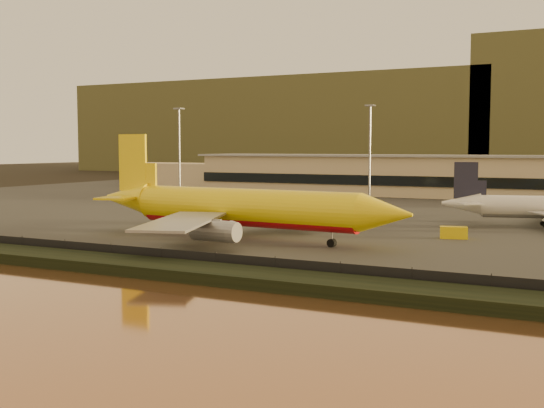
{
  "coord_description": "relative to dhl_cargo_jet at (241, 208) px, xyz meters",
  "views": [
    {
      "loc": [
        44.51,
        -82.41,
        15.09
      ],
      "look_at": [
        -2.99,
        12.0,
        6.28
      ],
      "focal_mm": 45.0,
      "sensor_mm": 36.0,
      "label": 1
    }
  ],
  "objects": [
    {
      "name": "perimeter_fence",
      "position": [
        9.04,
        -25.78,
        -4.03
      ],
      "size": [
        300.0,
        0.05,
        2.2
      ],
      "primitive_type": "cube",
      "color": "black",
      "rests_on": "tarmac"
    },
    {
      "name": "tarmac",
      "position": [
        9.04,
        82.22,
        -5.23
      ],
      "size": [
        320.0,
        220.0,
        0.2
      ],
      "primitive_type": "cube",
      "color": "#2D2D2D",
      "rests_on": "ground"
    },
    {
      "name": "apron_light_masts",
      "position": [
        24.04,
        62.22,
        10.37
      ],
      "size": [
        152.2,
        12.2,
        25.4
      ],
      "color": "slate",
      "rests_on": "tarmac"
    },
    {
      "name": "distant_hills",
      "position": [
        -11.7,
        327.22,
        26.06
      ],
      "size": [
        470.0,
        160.0,
        70.0
      ],
      "color": "brown",
      "rests_on": "ground"
    },
    {
      "name": "dhl_cargo_jet",
      "position": [
        0.0,
        0.0,
        0.0
      ],
      "size": [
        57.51,
        56.27,
        17.18
      ],
      "rotation": [
        0.0,
        0.0,
        -0.06
      ],
      "color": "yellow",
      "rests_on": "tarmac"
    },
    {
      "name": "ground",
      "position": [
        9.04,
        -12.78,
        -5.33
      ],
      "size": [
        900.0,
        900.0,
        0.0
      ],
      "primitive_type": "plane",
      "color": "black",
      "rests_on": "ground"
    },
    {
      "name": "embankment",
      "position": [
        9.04,
        -29.78,
        -4.63
      ],
      "size": [
        320.0,
        7.0,
        1.4
      ],
      "primitive_type": "cube",
      "color": "black",
      "rests_on": "ground"
    },
    {
      "name": "gse_vehicle_white",
      "position": [
        -13.37,
        17.72,
        -4.12
      ],
      "size": [
        4.89,
        3.19,
        2.03
      ],
      "primitive_type": "cube",
      "rotation": [
        0.0,
        0.0,
        -0.28
      ],
      "color": "silver",
      "rests_on": "tarmac"
    },
    {
      "name": "gse_vehicle_yellow",
      "position": [
        30.43,
        16.97,
        -4.15
      ],
      "size": [
        4.7,
        2.99,
        1.96
      ],
      "primitive_type": "cube",
      "rotation": [
        0.0,
        0.0,
        0.26
      ],
      "color": "yellow",
      "rests_on": "tarmac"
    },
    {
      "name": "terminal_building",
      "position": [
        -5.48,
        112.77,
        0.92
      ],
      "size": [
        202.0,
        25.0,
        12.6
      ],
      "color": "tan",
      "rests_on": "tarmac"
    }
  ]
}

